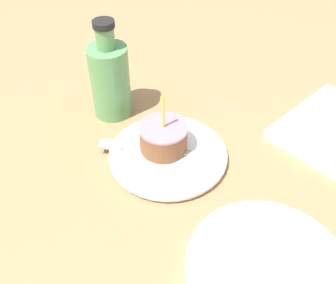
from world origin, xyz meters
TOP-DOWN VIEW (x-y plane):
  - ground_plane at (0.00, 0.00)m, footprint 2.40×2.40m
  - plate at (-0.02, -0.02)m, footprint 0.22×0.22m
  - cake_slice at (-0.03, -0.04)m, footprint 0.09×0.09m
  - fork at (0.01, -0.06)m, footprint 0.13×0.16m
  - bottle at (-0.04, -0.21)m, footprint 0.08×0.08m
  - side_plate at (0.03, 0.25)m, footprint 0.24×0.24m
  - marble_board at (-0.32, 0.15)m, footprint 0.23×0.17m

SIDE VIEW (x-z plane):
  - ground_plane at x=0.00m, z-range -0.04..0.00m
  - side_plate at x=0.03m, z-range 0.00..0.02m
  - plate at x=-0.02m, z-range 0.00..0.02m
  - marble_board at x=-0.32m, z-range 0.00..0.02m
  - fork at x=0.01m, z-range 0.02..0.02m
  - cake_slice at x=-0.03m, z-range -0.02..0.11m
  - bottle at x=-0.04m, z-range -0.02..0.19m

